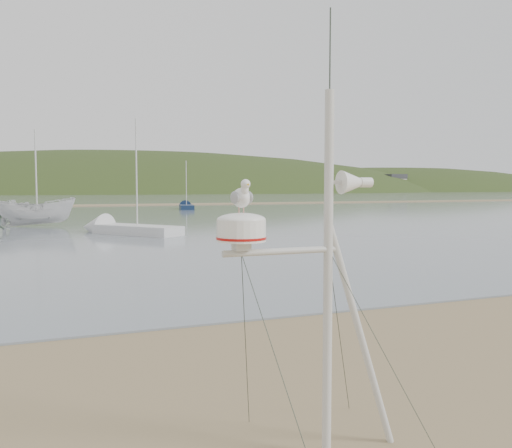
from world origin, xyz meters
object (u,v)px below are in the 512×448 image
object	(u,v)px
sailboat_white_near	(114,228)
sailboat_blue_far	(186,206)
mast_rig	(325,353)
boat_white	(36,189)

from	to	relation	value
sailboat_white_near	sailboat_blue_far	size ratio (longest dim) A/B	1.11
mast_rig	sailboat_white_near	distance (m)	26.47
sailboat_blue_far	boat_white	bearing A→B (deg)	-124.24
mast_rig	sailboat_white_near	xyz separation A→B (m)	(1.14, 26.44, -0.74)
mast_rig	sailboat_white_near	bearing A→B (deg)	87.52
mast_rig	boat_white	world-z (taller)	boat_white
sailboat_white_near	boat_white	bearing A→B (deg)	118.86
boat_white	sailboat_blue_far	distance (m)	28.16
boat_white	sailboat_blue_far	xyz separation A→B (m)	(15.80, 23.21, -2.16)
sailboat_white_near	sailboat_blue_far	distance (m)	32.68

